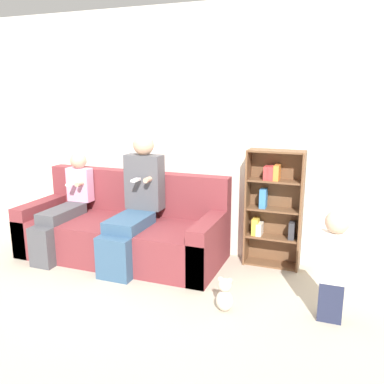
# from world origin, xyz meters

# --- Properties ---
(ground_plane) EXTENTS (14.00, 14.00, 0.00)m
(ground_plane) POSITION_xyz_m (0.00, 0.00, 0.00)
(ground_plane) COLOR #B2A893
(back_wall) EXTENTS (10.00, 0.06, 2.55)m
(back_wall) POSITION_xyz_m (0.00, 1.00, 1.27)
(back_wall) COLOR silver
(back_wall) RESTS_ON ground_plane
(couch) EXTENTS (2.12, 0.87, 0.86)m
(couch) POSITION_xyz_m (-0.28, 0.54, 0.28)
(couch) COLOR maroon
(couch) RESTS_ON ground_plane
(adult_seated) EXTENTS (0.39, 0.83, 1.29)m
(adult_seated) POSITION_xyz_m (-0.08, 0.46, 0.65)
(adult_seated) COLOR #335170
(adult_seated) RESTS_ON ground_plane
(child_seated) EXTENTS (0.28, 0.83, 1.06)m
(child_seated) POSITION_xyz_m (-0.90, 0.40, 0.53)
(child_seated) COLOR #47474C
(child_seated) RESTS_ON ground_plane
(toddler_standing) EXTENTS (0.22, 0.18, 0.87)m
(toddler_standing) POSITION_xyz_m (1.82, -0.02, 0.46)
(toddler_standing) COLOR #232842
(toddler_standing) RESTS_ON ground_plane
(bookshelf) EXTENTS (0.54, 0.22, 1.16)m
(bookshelf) POSITION_xyz_m (1.22, 0.88, 0.60)
(bookshelf) COLOR brown
(bookshelf) RESTS_ON ground_plane
(teddy_bear) EXTENTS (0.14, 0.12, 0.29)m
(teddy_bear) POSITION_xyz_m (1.04, -0.18, 0.13)
(teddy_bear) COLOR beige
(teddy_bear) RESTS_ON ground_plane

